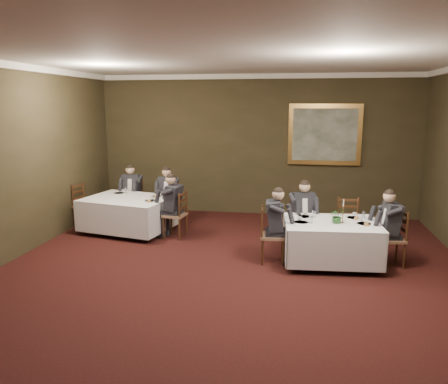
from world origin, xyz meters
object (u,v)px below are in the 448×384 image
(table_main, at_px, (331,239))
(diner_sec_backright, at_px, (168,202))
(diner_sec_backleft, at_px, (133,199))
(chair_sec_backleft, at_px, (133,208))
(diner_sec_endright, at_px, (175,214))
(table_second, at_px, (128,212))
(diner_main_endleft, at_px, (273,234))
(chair_sec_endright, at_px, (176,224))
(diner_main_endright, at_px, (391,237))
(diner_main_backleft, at_px, (302,223))
(chair_sec_backright, at_px, (169,211))
(candlestick, at_px, (343,214))
(painting, at_px, (325,135))
(chair_main_backleft, at_px, (301,234))
(chair_sec_endleft, at_px, (86,214))
(chair_main_endright, at_px, (391,250))
(chair_main_endleft, at_px, (272,247))
(centerpiece, at_px, (337,215))
(chair_main_backright, at_px, (347,235))

(table_main, distance_m, diner_sec_backright, 4.16)
(diner_sec_backleft, bearing_deg, table_main, 152.70)
(chair_sec_backleft, relative_size, diner_sec_endright, 0.74)
(table_second, distance_m, diner_main_endleft, 3.52)
(chair_sec_endright, bearing_deg, diner_main_endright, -94.82)
(diner_main_backleft, relative_size, diner_sec_endright, 1.00)
(chair_sec_backright, relative_size, diner_sec_backright, 0.74)
(diner_main_endleft, xyz_separation_m, candlestick, (1.20, 0.07, 0.41))
(diner_main_backleft, xyz_separation_m, painting, (0.50, 2.57, 1.54))
(table_second, height_order, chair_main_backleft, chair_main_backleft)
(chair_sec_endleft, bearing_deg, diner_sec_backright, 120.66)
(diner_main_backleft, xyz_separation_m, candlestick, (0.68, -0.80, 0.41))
(diner_main_endright, xyz_separation_m, chair_sec_endleft, (-6.42, 1.44, -0.23))
(chair_sec_backright, bearing_deg, chair_sec_backleft, -9.98)
(diner_sec_backleft, bearing_deg, diner_sec_backright, 167.87)
(chair_main_endright, bearing_deg, chair_sec_endright, 69.60)
(diner_main_endleft, distance_m, diner_sec_backright, 3.38)
(chair_main_backleft, xyz_separation_m, painting, (0.50, 2.56, 1.77))
(table_second, relative_size, diner_main_endright, 1.54)
(chair_main_endleft, distance_m, centerpiece, 1.27)
(chair_sec_backright, bearing_deg, chair_main_backright, 164.20)
(chair_sec_backleft, xyz_separation_m, centerpiece, (4.64, -2.36, 0.62))
(chair_main_backright, relative_size, candlestick, 2.35)
(chair_main_backright, relative_size, chair_sec_backright, 1.00)
(table_second, bearing_deg, centerpiece, -17.15)
(chair_sec_backright, bearing_deg, table_main, 151.16)
(chair_main_endright, distance_m, diner_sec_endright, 4.28)
(diner_main_endleft, bearing_deg, diner_sec_backleft, -127.67)
(diner_sec_backleft, bearing_deg, chair_sec_backleft, -90.00)
(table_main, relative_size, diner_main_endright, 1.28)
(painting, bearing_deg, chair_main_endright, -72.57)
(diner_sec_backleft, height_order, chair_sec_endleft, diner_sec_backleft)
(chair_main_endright, bearing_deg, diner_main_endright, 90.00)
(candlestick, bearing_deg, diner_sec_backleft, 154.00)
(candlestick, bearing_deg, chair_main_backleft, 130.11)
(chair_sec_endleft, bearing_deg, chair_main_endleft, 82.76)
(chair_sec_backleft, distance_m, diner_sec_backleft, 0.23)
(chair_sec_backleft, height_order, chair_sec_endright, same)
(chair_sec_endright, height_order, chair_sec_endleft, same)
(chair_main_endright, height_order, diner_sec_endright, diner_sec_endright)
(diner_main_endright, height_order, chair_sec_backleft, diner_main_endright)
(chair_sec_backright, xyz_separation_m, chair_sec_endleft, (-1.81, -0.59, 0.00))
(chair_sec_backleft, bearing_deg, chair_main_backright, 163.17)
(chair_main_backright, xyz_separation_m, centerpiece, (-0.29, -0.92, 0.62))
(chair_main_backleft, height_order, chair_sec_endright, same)
(diner_main_endright, relative_size, centerpiece, 4.78)
(chair_sec_backright, distance_m, candlestick, 4.37)
(table_second, xyz_separation_m, candlestick, (4.44, -1.30, 0.47))
(table_main, xyz_separation_m, table_second, (-4.26, 1.29, 0.00))
(chair_main_endright, distance_m, diner_sec_backright, 5.05)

